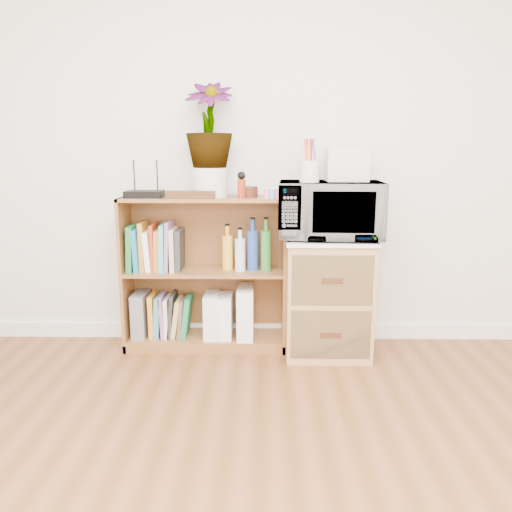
{
  "coord_description": "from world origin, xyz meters",
  "views": [
    {
      "loc": [
        0.02,
        -0.9,
        1.23
      ],
      "look_at": [
        -0.03,
        1.95,
        0.62
      ],
      "focal_mm": 35.0,
      "sensor_mm": 36.0,
      "label": 1
    }
  ],
  "objects": [
    {
      "name": "router",
      "position": [
        -0.7,
        2.08,
        0.97
      ],
      "size": [
        0.22,
        0.15,
        0.04
      ],
      "primitive_type": "cube",
      "color": "black",
      "rests_on": "bookshelf"
    },
    {
      "name": "potted_plant",
      "position": [
        -0.31,
        2.12,
        1.37
      ],
      "size": [
        0.28,
        0.28,
        0.5
      ],
      "primitive_type": "imported",
      "color": "#3E7A30",
      "rests_on": "plant_pot"
    },
    {
      "name": "liquor_bottles",
      "position": [
        -0.09,
        2.1,
        0.65
      ],
      "size": [
        0.3,
        0.07,
        0.32
      ],
      "color": "gold",
      "rests_on": "bookshelf"
    },
    {
      "name": "file_box",
      "position": [
        -0.76,
        2.1,
        0.21
      ],
      "size": [
        0.08,
        0.22,
        0.28
      ],
      "primitive_type": "cube",
      "color": "slate",
      "rests_on": "bookshelf"
    },
    {
      "name": "small_appliance",
      "position": [
        0.5,
        2.06,
        1.14
      ],
      "size": [
        0.24,
        0.2,
        0.19
      ],
      "primitive_type": "cube",
      "color": "silver",
      "rests_on": "microwave"
    },
    {
      "name": "microwave",
      "position": [
        0.4,
        2.02,
        0.88
      ],
      "size": [
        0.62,
        0.43,
        0.33
      ],
      "primitive_type": "imported",
      "rotation": [
        0.0,
        0.0,
        -0.05
      ],
      "color": "white",
      "rests_on": "wicker_unit"
    },
    {
      "name": "trinket_box",
      "position": [
        -0.41,
        2.0,
        0.97
      ],
      "size": [
        0.29,
        0.07,
        0.05
      ],
      "primitive_type": "cube",
      "color": "#391B0F",
      "rests_on": "bookshelf"
    },
    {
      "name": "wicker_unit",
      "position": [
        0.4,
        2.02,
        0.35
      ],
      "size": [
        0.5,
        0.45,
        0.7
      ],
      "primitive_type": "cube",
      "color": "#9E7542",
      "rests_on": "ground"
    },
    {
      "name": "plant_pot",
      "position": [
        -0.31,
        2.12,
        1.04
      ],
      "size": [
        0.2,
        0.2,
        0.17
      ],
      "primitive_type": "cylinder",
      "color": "silver",
      "rests_on": "bookshelf"
    },
    {
      "name": "kokeshi_doll",
      "position": [
        -0.12,
        2.06,
        1.0
      ],
      "size": [
        0.05,
        0.05,
        0.11
      ],
      "primitive_type": "cylinder",
      "color": "maroon",
      "rests_on": "bookshelf"
    },
    {
      "name": "wooden_bowl",
      "position": [
        -0.08,
        2.11,
        0.98
      ],
      "size": [
        0.11,
        0.11,
        0.06
      ],
      "primitive_type": "cylinder",
      "color": "#381A0F",
      "rests_on": "bookshelf"
    },
    {
      "name": "magazine_holder_left",
      "position": [
        -0.31,
        2.09,
        0.21
      ],
      "size": [
        0.09,
        0.22,
        0.28
      ],
      "primitive_type": "cube",
      "color": "silver",
      "rests_on": "bookshelf"
    },
    {
      "name": "lower_books",
      "position": [
        -0.58,
        2.1,
        0.2
      ],
      "size": [
        0.26,
        0.19,
        0.28
      ],
      "color": "orange",
      "rests_on": "bookshelf"
    },
    {
      "name": "paint_jars",
      "position": [
        0.06,
        2.01,
        0.98
      ],
      "size": [
        0.11,
        0.04,
        0.06
      ],
      "primitive_type": "cube",
      "color": "pink",
      "rests_on": "bookshelf"
    },
    {
      "name": "white_bowl",
      "position": [
        -0.51,
        2.07,
        0.97
      ],
      "size": [
        0.13,
        0.13,
        0.03
      ],
      "primitive_type": "imported",
      "color": "silver",
      "rests_on": "bookshelf"
    },
    {
      "name": "magazine_holder_right",
      "position": [
        -0.1,
        2.09,
        0.23
      ],
      "size": [
        0.1,
        0.25,
        0.32
      ],
      "primitive_type": "cube",
      "color": "white",
      "rests_on": "bookshelf"
    },
    {
      "name": "pen_cup",
      "position": [
        0.27,
        1.95,
        1.11
      ],
      "size": [
        0.11,
        0.11,
        0.12
      ],
      "primitive_type": "cylinder",
      "color": "white",
      "rests_on": "microwave"
    },
    {
      "name": "cookbooks",
      "position": [
        -0.65,
        2.1,
        0.64
      ],
      "size": [
        0.33,
        0.2,
        0.3
      ],
      "color": "#1C6B37",
      "rests_on": "bookshelf"
    },
    {
      "name": "magazine_holder_mid",
      "position": [
        -0.23,
        2.09,
        0.2
      ],
      "size": [
        0.08,
        0.21,
        0.27
      ],
      "primitive_type": "cube",
      "color": "white",
      "rests_on": "bookshelf"
    },
    {
      "name": "skirting_board",
      "position": [
        0.0,
        2.24,
        0.05
      ],
      "size": [
        4.0,
        0.02,
        0.1
      ],
      "primitive_type": "cube",
      "color": "white",
      "rests_on": "ground"
    },
    {
      "name": "bookshelf",
      "position": [
        -0.35,
        2.1,
        0.47
      ],
      "size": [
        1.0,
        0.3,
        0.95
      ],
      "primitive_type": "cube",
      "color": "brown",
      "rests_on": "ground"
    }
  ]
}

